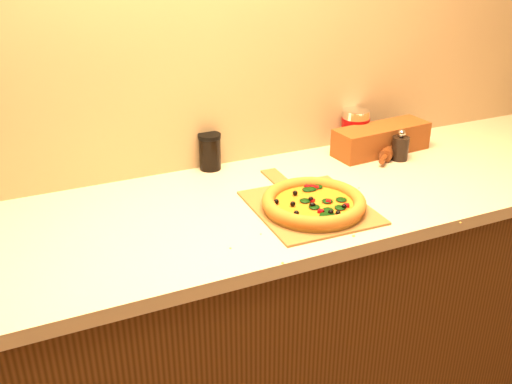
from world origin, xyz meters
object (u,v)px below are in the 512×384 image
Objects in this scene: pizza_peel at (308,205)px; rolling_pin at (392,146)px; coffee_canister at (355,128)px; pizza at (314,203)px; dark_jar at (210,152)px; pepper_grinder at (400,147)px.

rolling_pin reaches higher than pizza_peel.
pizza_peel is 3.45× the size of coffee_canister.
coffee_canister is (0.40, 0.40, 0.05)m from pizza.
pizza is (-0.00, -0.03, 0.02)m from pizza_peel.
pizza_peel is 1.85× the size of rolling_pin.
pizza_peel is 0.42m from dark_jar.
pizza_peel is at bearing -67.40° from dark_jar.
pizza is at bearing -89.08° from pizza_peel.
pizza reaches higher than rolling_pin.
coffee_canister reaches higher than dark_jar.
rolling_pin is (0.02, 0.07, -0.02)m from pepper_grinder.
rolling_pin is at bearing 29.27° from pizza_peel.
coffee_canister is (-0.07, 0.18, 0.03)m from pepper_grinder.
dark_jar reaches higher than rolling_pin.
pizza_peel is 1.61× the size of pizza.
coffee_canister is at bearing 130.26° from rolling_pin.
pizza is 0.58m from rolling_pin.
coffee_canister is 0.57m from dark_jar.
coffee_canister is at bearing -1.92° from dark_jar.
rolling_pin is 1.86× the size of coffee_canister.
coffee_canister is (0.40, 0.37, 0.07)m from pizza_peel.
pepper_grinder is (0.48, 0.22, 0.02)m from pizza.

